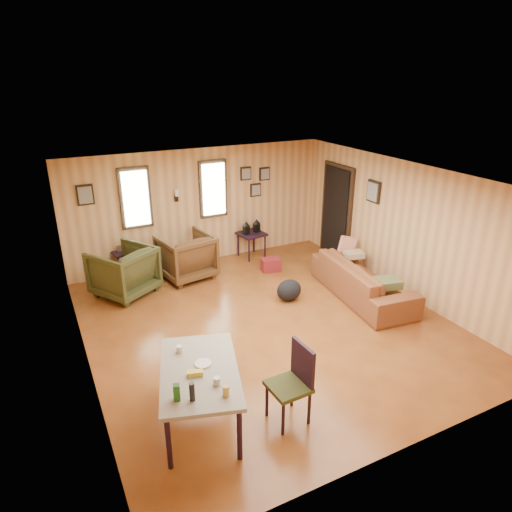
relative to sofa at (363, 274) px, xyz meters
The scene contains 11 objects.
room 1.98m from the sofa, behind, with size 5.54×6.04×2.44m.
sofa is the anchor object (origin of this frame).
recliner_brown 3.40m from the sofa, 138.91° to the left, with size 0.95×0.89×0.98m, color #4D3117.
recliner_green 4.32m from the sofa, 151.78° to the left, with size 0.96×0.90×0.99m, color #353719.
end_table 4.60m from the sofa, 141.54° to the left, with size 0.60×0.56×0.66m.
side_table 2.79m from the sofa, 109.73° to the left, with size 0.60×0.60×0.84m.
cooler 2.02m from the sofa, 117.85° to the left, with size 0.41×0.33×0.26m.
backpack 1.36m from the sofa, 159.69° to the left, with size 0.49×0.39×0.40m.
sofa_pillows 0.31m from the sofa, 37.94° to the left, with size 0.82×1.89×0.38m.
dining_table 4.10m from the sofa, 155.27° to the right, with size 1.24×1.62×0.94m.
dining_chair 3.45m from the sofa, 142.13° to the right, with size 0.46×0.46×0.98m.
Camera 1 is at (-3.06, -5.68, 3.85)m, focal length 32.00 mm.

